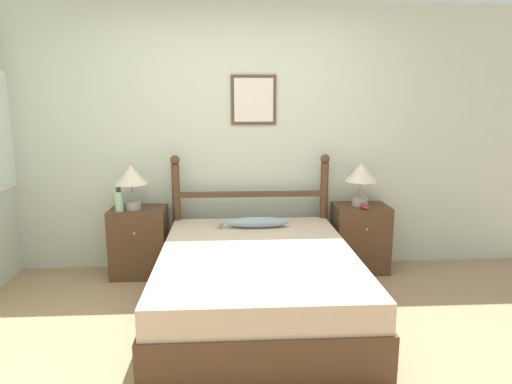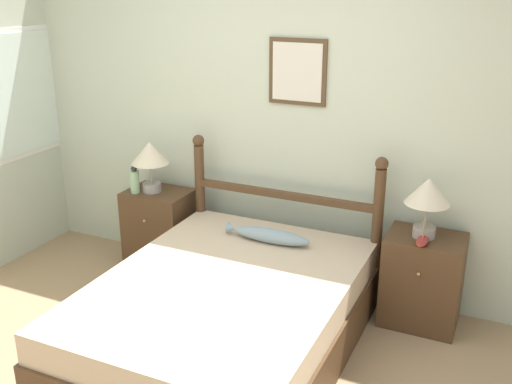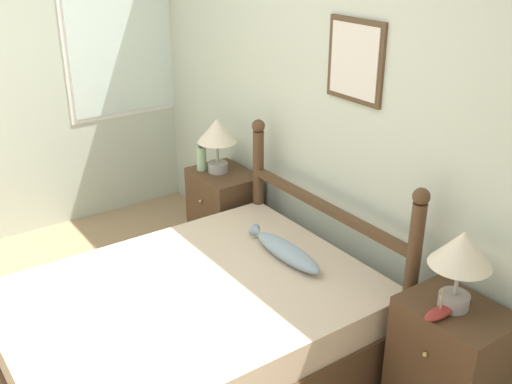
# 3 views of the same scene
# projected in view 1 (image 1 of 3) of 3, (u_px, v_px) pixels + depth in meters

# --- Properties ---
(ground_plane) EXTENTS (16.00, 16.00, 0.00)m
(ground_plane) POSITION_uv_depth(u_px,v_px,m) (239.00, 355.00, 3.00)
(ground_plane) COLOR #9E7F5B
(wall_back) EXTENTS (6.40, 0.08, 2.55)m
(wall_back) POSITION_uv_depth(u_px,v_px,m) (234.00, 139.00, 4.44)
(wall_back) COLOR beige
(wall_back) RESTS_ON ground_plane
(bed) EXTENTS (1.50, 2.00, 0.52)m
(bed) POSITION_uv_depth(u_px,v_px,m) (257.00, 283.00, 3.54)
(bed) COLOR #4C331E
(bed) RESTS_ON ground_plane
(headboard) EXTENTS (1.52, 0.09, 1.14)m
(headboard) POSITION_uv_depth(u_px,v_px,m) (251.00, 208.00, 4.40)
(headboard) COLOR #4C331E
(headboard) RESTS_ON ground_plane
(nightstand_left) EXTENTS (0.51, 0.41, 0.65)m
(nightstand_left) POSITION_uv_depth(u_px,v_px,m) (139.00, 242.00, 4.33)
(nightstand_left) COLOR #4C331E
(nightstand_left) RESTS_ON ground_plane
(nightstand_right) EXTENTS (0.51, 0.41, 0.65)m
(nightstand_right) POSITION_uv_depth(u_px,v_px,m) (360.00, 238.00, 4.46)
(nightstand_right) COLOR #4C331E
(nightstand_right) RESTS_ON ground_plane
(table_lamp_left) EXTENTS (0.30, 0.30, 0.41)m
(table_lamp_left) POSITION_uv_depth(u_px,v_px,m) (131.00, 178.00, 4.18)
(table_lamp_left) COLOR gray
(table_lamp_left) RESTS_ON nightstand_left
(table_lamp_right) EXTENTS (0.30, 0.30, 0.41)m
(table_lamp_right) POSITION_uv_depth(u_px,v_px,m) (361.00, 175.00, 4.32)
(table_lamp_right) COLOR gray
(table_lamp_right) RESTS_ON nightstand_right
(bottle) EXTENTS (0.07, 0.07, 0.23)m
(bottle) POSITION_uv_depth(u_px,v_px,m) (119.00, 200.00, 4.14)
(bottle) COLOR #99C699
(bottle) RESTS_ON nightstand_left
(model_boat) EXTENTS (0.07, 0.20, 0.16)m
(model_boat) POSITION_uv_depth(u_px,v_px,m) (364.00, 206.00, 4.27)
(model_boat) COLOR maroon
(model_boat) RESTS_ON nightstand_right
(fish_pillow) EXTENTS (0.63, 0.14, 0.10)m
(fish_pillow) POSITION_uv_depth(u_px,v_px,m) (255.00, 222.00, 4.10)
(fish_pillow) COLOR #8499A3
(fish_pillow) RESTS_ON bed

